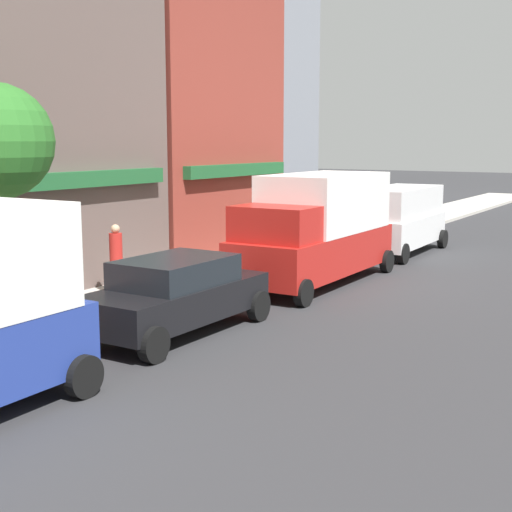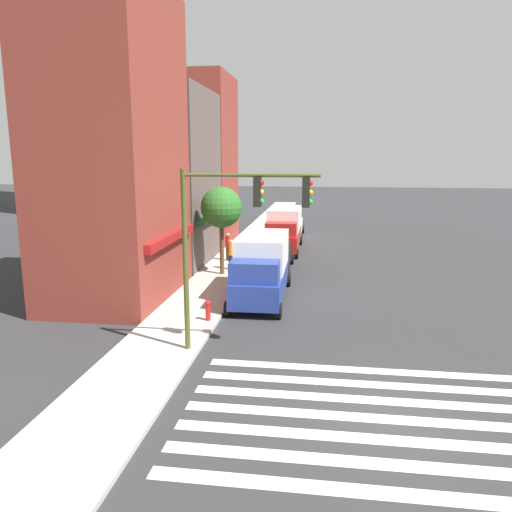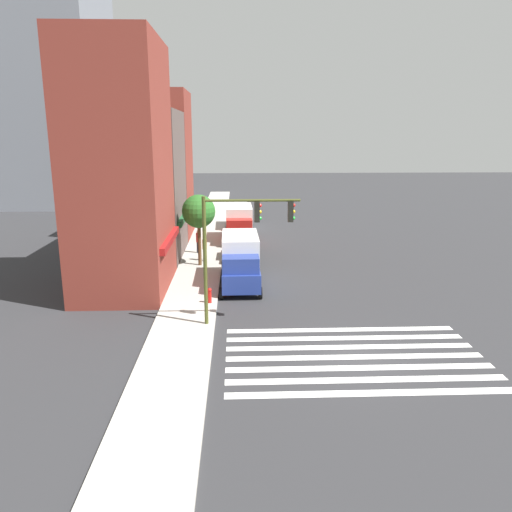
# 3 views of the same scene
# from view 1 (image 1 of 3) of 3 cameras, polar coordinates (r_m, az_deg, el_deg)

# --- Properties ---
(sedan_black) EXTENTS (4.41, 2.02, 1.59)m
(sedan_black) POSITION_cam_1_polar(r_m,az_deg,el_deg) (14.75, -6.44, -3.02)
(sedan_black) COLOR black
(sedan_black) RESTS_ON ground_plane
(box_truck_red) EXTENTS (6.22, 2.42, 3.04)m
(box_truck_red) POSITION_cam_1_polar(r_m,az_deg,el_deg) (19.91, 4.83, 2.34)
(box_truck_red) COLOR #B21E19
(box_truck_red) RESTS_ON ground_plane
(van_white) EXTENTS (5.05, 2.22, 2.34)m
(van_white) POSITION_cam_1_polar(r_m,az_deg,el_deg) (25.75, 11.28, 3.06)
(van_white) COLOR white
(van_white) RESTS_ON ground_plane
(pedestrian_orange_vest) EXTENTS (0.32, 0.32, 1.77)m
(pedestrian_orange_vest) POSITION_cam_1_polar(r_m,az_deg,el_deg) (15.82, -15.55, -1.62)
(pedestrian_orange_vest) COLOR #23232D
(pedestrian_orange_vest) RESTS_ON sidewalk_left
(pedestrian_red_jacket) EXTENTS (0.32, 0.32, 1.77)m
(pedestrian_red_jacket) POSITION_cam_1_polar(r_m,az_deg,el_deg) (18.01, -11.12, -0.18)
(pedestrian_red_jacket) COLOR #23232D
(pedestrian_red_jacket) RESTS_ON sidewalk_left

